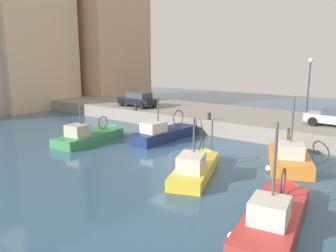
% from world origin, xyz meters
% --- Properties ---
extents(water_surface, '(80.00, 80.00, 0.00)m').
position_xyz_m(water_surface, '(0.00, 0.00, 0.00)').
color(water_surface, '#335675').
rests_on(water_surface, ground).
extents(quay_wall, '(9.00, 56.00, 1.20)m').
position_xyz_m(quay_wall, '(11.50, 0.00, 0.60)').
color(quay_wall, gray).
rests_on(quay_wall, ground).
extents(fishing_boat_yellow, '(6.36, 3.62, 3.87)m').
position_xyz_m(fishing_boat_yellow, '(-0.99, -2.20, 0.14)').
color(fishing_boat_yellow, gold).
rests_on(fishing_boat_yellow, ground).
extents(fishing_boat_orange, '(6.00, 3.98, 4.85)m').
position_xyz_m(fishing_boat_orange, '(3.63, -5.54, 0.11)').
color(fishing_boat_orange, orange).
rests_on(fishing_boat_orange, ground).
extents(fishing_boat_navy, '(6.60, 2.15, 4.05)m').
position_xyz_m(fishing_boat_navy, '(4.01, 3.67, 0.13)').
color(fishing_boat_navy, navy).
rests_on(fishing_boat_navy, ground).
extents(fishing_boat_green, '(6.37, 2.52, 3.91)m').
position_xyz_m(fishing_boat_green, '(0.24, 7.73, 0.11)').
color(fishing_boat_green, '#388951').
rests_on(fishing_boat_green, ground).
extents(fishing_boat_red, '(6.85, 2.74, 4.74)m').
position_xyz_m(fishing_boat_red, '(-3.64, -7.41, 0.11)').
color(fishing_boat_red, '#BC3833').
rests_on(fishing_boat_red, ground).
extents(parked_car_black, '(2.10, 4.39, 1.48)m').
position_xyz_m(parked_car_black, '(9.20, 11.44, 1.95)').
color(parked_car_black, black).
rests_on(parked_car_black, quay_wall).
extents(mooring_bollard_mid, '(0.28, 0.28, 0.55)m').
position_xyz_m(mooring_bollard_mid, '(7.35, 2.00, 1.48)').
color(mooring_bollard_mid, '#2D2D33').
rests_on(mooring_bollard_mid, quay_wall).
extents(mooring_bollard_north, '(0.28, 0.28, 0.55)m').
position_xyz_m(mooring_bollard_north, '(7.35, 10.00, 1.48)').
color(mooring_bollard_north, '#2D2D33').
rests_on(mooring_bollard_north, quay_wall).
extents(quay_streetlamp, '(0.36, 0.36, 4.83)m').
position_xyz_m(quay_streetlamp, '(13.00, -3.88, 4.45)').
color(quay_streetlamp, '#38383D').
rests_on(quay_streetlamp, quay_wall).
extents(waterfront_building_west, '(9.52, 8.19, 18.00)m').
position_xyz_m(waterfront_building_west, '(6.82, 27.23, 9.02)').
color(waterfront_building_west, beige).
rests_on(waterfront_building_west, ground).
extents(waterfront_building_west_mid, '(10.18, 8.99, 16.93)m').
position_xyz_m(waterfront_building_west_mid, '(17.38, 25.16, 8.48)').
color(waterfront_building_west_mid, tan).
rests_on(waterfront_building_west_mid, ground).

